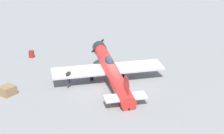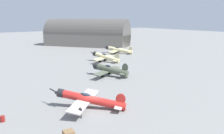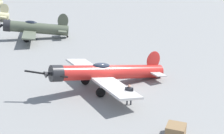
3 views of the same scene
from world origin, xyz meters
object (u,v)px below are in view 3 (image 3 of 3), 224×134
Objects in this scene: ground_crew_mechanic at (129,93)px; equipment_crate at (176,131)px; airplane_foreground at (106,73)px; airplane_mid_apron at (34,28)px.

equipment_crate is at bearing 44.28° from ground_crew_mechanic.
airplane_foreground is at bearing -139.26° from ground_crew_mechanic.
ground_crew_mechanic is at bearing 108.82° from airplane_mid_apron.
airplane_mid_apron is 24.01m from ground_crew_mechanic.
airplane_foreground reaches higher than ground_crew_mechanic.
equipment_crate is (-20.66, 20.72, -1.19)m from airplane_mid_apron.
equipment_crate is at bearing 91.05° from airplane_foreground.
airplane_mid_apron is at bearing -87.93° from airplane_foreground.
ground_crew_mechanic is (-2.57, 2.84, -0.37)m from airplane_foreground.
airplane_mid_apron is (14.32, -14.21, 0.19)m from airplane_foreground.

